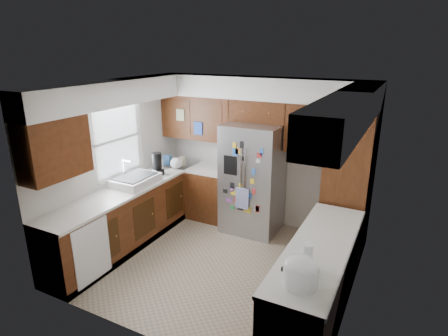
{
  "coord_description": "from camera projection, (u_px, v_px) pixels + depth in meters",
  "views": [
    {
      "loc": [
        2.2,
        -4.1,
        2.95
      ],
      "look_at": [
        -0.08,
        0.35,
        1.32
      ],
      "focal_mm": 30.0,
      "sensor_mm": 36.0,
      "label": 1
    }
  ],
  "objects": [
    {
      "name": "pantry",
      "position": [
        348.0,
        184.0,
        5.33
      ],
      "size": [
        0.6,
        0.9,
        2.15
      ],
      "primitive_type": "cube",
      "color": "#3F1F0C",
      "rests_on": "ground"
    },
    {
      "name": "floor",
      "position": [
        218.0,
        263.0,
        5.34
      ],
      "size": [
        3.6,
        3.6,
        0.0
      ],
      "primitive_type": "plane",
      "color": "tan",
      "rests_on": "ground"
    },
    {
      "name": "room_shell",
      "position": [
        223.0,
        132.0,
        5.13
      ],
      "size": [
        3.64,
        3.24,
        2.52
      ],
      "color": "beige",
      "rests_on": "ground"
    },
    {
      "name": "sink_assembly",
      "position": [
        135.0,
        180.0,
        5.77
      ],
      "size": [
        0.52,
        0.7,
        0.37
      ],
      "color": "white",
      "rests_on": "left_counter_run"
    },
    {
      "name": "paper_towel",
      "position": [
        307.0,
        255.0,
        3.59
      ],
      "size": [
        0.11,
        0.11,
        0.24
      ],
      "primitive_type": "cylinder",
      "color": "white",
      "rests_on": "right_counter_run"
    },
    {
      "name": "rice_cooker",
      "position": [
        300.0,
        271.0,
        3.3
      ],
      "size": [
        0.32,
        0.31,
        0.27
      ],
      "color": "white",
      "rests_on": "right_counter_run"
    },
    {
      "name": "fridge",
      "position": [
        253.0,
        179.0,
        6.08
      ],
      "size": [
        0.9,
        0.79,
        1.8
      ],
      "color": "#9F9FA4",
      "rests_on": "ground"
    },
    {
      "name": "fridge_top_items",
      "position": [
        260.0,
        91.0,
        5.81
      ],
      "size": [
        0.68,
        0.32,
        0.29
      ],
      "color": "#1825B4",
      "rests_on": "bridge_cabinet"
    },
    {
      "name": "bridge_cabinet",
      "position": [
        260.0,
        111.0,
        5.94
      ],
      "size": [
        0.96,
        0.34,
        0.35
      ],
      "primitive_type": "cube",
      "color": "#3F1F0C",
      "rests_on": "fridge"
    },
    {
      "name": "left_counter_clutter",
      "position": [
        165.0,
        164.0,
        6.35
      ],
      "size": [
        0.42,
        0.83,
        0.38
      ],
      "color": "black",
      "rests_on": "left_counter_run"
    },
    {
      "name": "right_counter_run",
      "position": [
        317.0,
        285.0,
        4.16
      ],
      "size": [
        0.63,
        2.25,
        0.92
      ],
      "color": "#3F1F0C",
      "rests_on": "ground"
    },
    {
      "name": "left_counter_run",
      "position": [
        142.0,
        216.0,
        5.82
      ],
      "size": [
        1.36,
        3.2,
        0.92
      ],
      "color": "#3F1F0C",
      "rests_on": "ground"
    }
  ]
}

